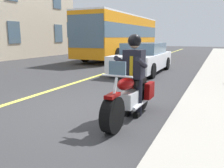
{
  "coord_description": "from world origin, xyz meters",
  "views": [
    {
      "loc": [
        4.37,
        2.78,
        1.68
      ],
      "look_at": [
        0.25,
        0.87,
        0.75
      ],
      "focal_mm": 36.99,
      "sensor_mm": 36.0,
      "label": 1
    }
  ],
  "objects": [
    {
      "name": "lane_center_stripe",
      "position": [
        0.0,
        -2.0,
        0.01
      ],
      "size": [
        60.0,
        0.16,
        0.01
      ],
      "primitive_type": "cube",
      "color": "#E5DB4C",
      "rests_on": "ground_plane"
    },
    {
      "name": "bus_near",
      "position": [
        -12.87,
        -4.37,
        1.87
      ],
      "size": [
        11.05,
        2.7,
        3.3
      ],
      "color": "orange",
      "rests_on": "ground_plane"
    },
    {
      "name": "motorcycle_main",
      "position": [
        0.0,
        1.18,
        0.45
      ],
      "size": [
        2.21,
        0.6,
        1.26
      ],
      "color": "black",
      "rests_on": "ground_plane"
    },
    {
      "name": "rider_main",
      "position": [
        -0.19,
        1.18,
        1.04
      ],
      "size": [
        0.62,
        0.55,
        1.74
      ],
      "color": "black",
      "rests_on": "ground_plane"
    },
    {
      "name": "car_silver",
      "position": [
        -6.33,
        -0.52,
        0.69
      ],
      "size": [
        4.6,
        1.92,
        1.4
      ],
      "color": "white",
      "rests_on": "ground_plane"
    },
    {
      "name": "ground_plane",
      "position": [
        0.0,
        0.0,
        0.0
      ],
      "size": [
        80.0,
        80.0,
        0.0
      ],
      "primitive_type": "plane",
      "color": "#333335"
    }
  ]
}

